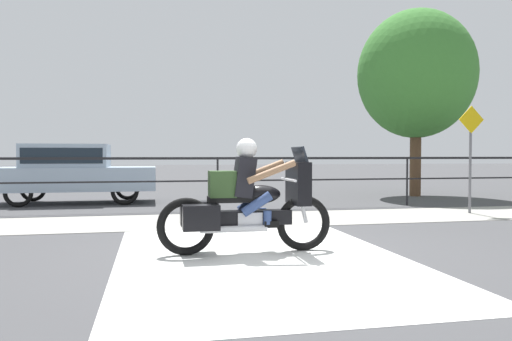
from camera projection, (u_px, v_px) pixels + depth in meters
The scene contains 8 objects.
ground_plane at pixel (268, 251), 7.01m from camera, with size 120.00×120.00×0.00m, color #424244.
sidewalk_band at pixel (230, 220), 10.33m from camera, with size 44.00×2.40×0.01m, color #99968E.
crosswalk_band at pixel (257, 254), 6.77m from camera, with size 3.72×6.00×0.01m, color silver.
fence_railing at pixel (218, 168), 12.26m from camera, with size 36.00×0.05×1.30m.
motorcycle at pixel (247, 202), 6.87m from camera, with size 2.43×0.76×1.59m.
parked_car at pixel (73, 169), 13.89m from camera, with size 4.30×1.79×1.65m.
street_sign at pixel (471, 148), 11.48m from camera, with size 0.63×0.06×2.48m.
tree_behind_sign at pixel (416, 74), 16.22m from camera, with size 3.78×3.78×6.06m.
Camera 1 is at (-1.61, -6.78, 1.36)m, focal length 35.00 mm.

